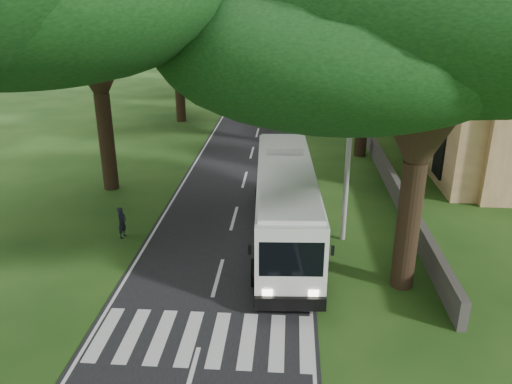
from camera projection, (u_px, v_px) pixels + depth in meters
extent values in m
plane|color=#1B4212|center=(210.00, 305.00, 18.90)|extent=(140.00, 140.00, 0.00)
cube|color=black|center=(257.00, 136.00, 42.14)|extent=(8.00, 120.00, 0.04)
cube|color=silver|center=(201.00, 339.00, 17.05)|extent=(8.00, 3.00, 0.01)
cube|color=#383533|center=(366.00, 134.00, 40.39)|extent=(0.35, 50.00, 1.20)
cube|color=tan|center=(495.00, 109.00, 36.99)|extent=(12.00, 22.00, 6.40)
pyramid|color=#595960|center=(509.00, 33.00, 35.03)|extent=(14.00, 24.00, 2.20)
cylinder|color=gray|center=(348.00, 160.00, 22.66)|extent=(0.24, 0.24, 8.00)
cube|color=gray|center=(353.00, 85.00, 21.43)|extent=(1.60, 0.10, 0.10)
cube|color=gray|center=(352.00, 99.00, 21.65)|extent=(1.20, 0.10, 0.10)
cylinder|color=gray|center=(324.00, 87.00, 41.25)|extent=(0.24, 0.24, 8.00)
cube|color=gray|center=(326.00, 44.00, 40.02)|extent=(1.60, 0.10, 0.10)
cube|color=gray|center=(325.00, 52.00, 40.23)|extent=(1.20, 0.10, 0.10)
cylinder|color=gray|center=(315.00, 59.00, 59.84)|extent=(0.24, 0.24, 8.00)
cube|color=gray|center=(316.00, 30.00, 58.60)|extent=(1.60, 0.10, 0.10)
cube|color=gray|center=(316.00, 35.00, 58.82)|extent=(1.20, 0.10, 0.10)
cylinder|color=black|center=(107.00, 142.00, 29.54)|extent=(0.90, 0.90, 5.79)
cone|color=black|center=(97.00, 59.00, 27.80)|extent=(3.20, 3.20, 3.80)
cylinder|color=black|center=(180.00, 92.00, 46.30)|extent=(0.90, 0.90, 5.40)
cone|color=black|center=(177.00, 41.00, 44.63)|extent=(3.20, 3.20, 3.80)
cylinder|color=black|center=(202.00, 63.00, 62.90)|extent=(0.90, 0.90, 6.49)
cone|color=black|center=(201.00, 20.00, 61.03)|extent=(3.20, 3.20, 3.80)
cylinder|color=black|center=(408.00, 226.00, 19.31)|extent=(0.90, 0.90, 5.24)
cone|color=black|center=(422.00, 111.00, 17.67)|extent=(3.20, 3.20, 3.80)
ellipsoid|color=black|center=(435.00, 6.00, 16.40)|extent=(16.08, 16.08, 6.75)
cylinder|color=black|center=(363.00, 114.00, 35.84)|extent=(0.90, 0.90, 6.20)
cone|color=black|center=(368.00, 42.00, 34.02)|extent=(3.20, 3.20, 3.80)
cylinder|color=black|center=(336.00, 78.00, 52.63)|extent=(0.90, 0.90, 6.01)
cone|color=black|center=(339.00, 29.00, 50.85)|extent=(3.20, 3.20, 3.80)
cylinder|color=black|center=(333.00, 58.00, 69.25)|extent=(0.90, 0.90, 6.26)
cone|color=black|center=(335.00, 19.00, 67.42)|extent=(3.20, 3.20, 3.80)
cube|color=white|center=(285.00, 201.00, 23.36)|extent=(3.21, 12.56, 3.06)
cube|color=black|center=(285.00, 190.00, 23.49)|extent=(3.16, 10.28, 1.14)
cube|color=black|center=(285.00, 230.00, 23.90)|extent=(3.25, 12.60, 0.36)
cube|color=#BB0C2D|center=(285.00, 215.00, 23.61)|extent=(3.20, 11.32, 0.19)
cube|color=white|center=(286.00, 169.00, 22.78)|extent=(2.97, 11.93, 0.19)
cylinder|color=black|center=(256.00, 273.00, 20.04)|extent=(0.42, 1.16, 1.14)
cylinder|color=black|center=(320.00, 273.00, 19.99)|extent=(0.42, 1.16, 1.14)
cylinder|color=black|center=(259.00, 198.00, 27.57)|extent=(0.42, 1.16, 1.14)
cylinder|color=black|center=(306.00, 198.00, 27.52)|extent=(0.42, 1.16, 1.14)
imported|color=#A4A2A7|center=(256.00, 103.00, 51.69)|extent=(2.31, 4.38, 1.42)
imported|color=navy|center=(247.00, 81.00, 65.62)|extent=(2.81, 4.46, 1.39)
imported|color=black|center=(122.00, 223.00, 24.01)|extent=(0.50, 0.64, 1.56)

